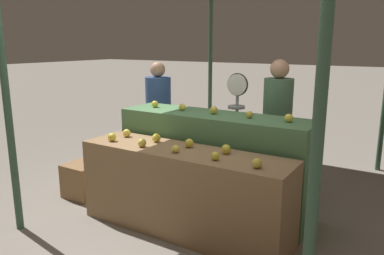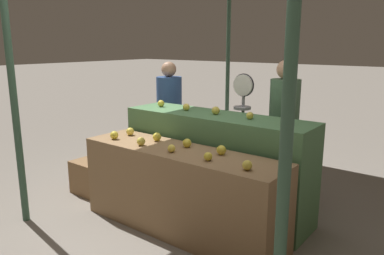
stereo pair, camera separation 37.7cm
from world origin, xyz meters
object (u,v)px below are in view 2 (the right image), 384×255
(person_customer_left, at_px, (169,110))
(wooden_crate_side, at_px, (92,176))
(produce_scale, at_px, (243,109))
(person_vendor_at_scale, at_px, (284,121))

(person_customer_left, relative_size, wooden_crate_side, 3.87)
(produce_scale, distance_m, person_vendor_at_scale, 0.48)
(person_vendor_at_scale, bearing_deg, produce_scale, 42.72)
(produce_scale, distance_m, wooden_crate_side, 2.01)
(person_vendor_at_scale, height_order, wooden_crate_side, person_vendor_at_scale)
(wooden_crate_side, bearing_deg, person_customer_left, 77.72)
(produce_scale, relative_size, person_vendor_at_scale, 0.90)
(produce_scale, distance_m, person_customer_left, 1.27)
(person_customer_left, bearing_deg, person_vendor_at_scale, 161.27)
(person_vendor_at_scale, relative_size, wooden_crate_side, 4.04)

